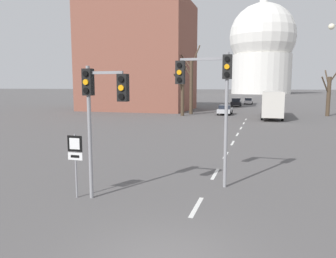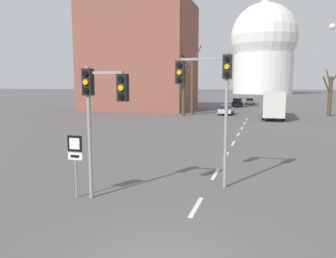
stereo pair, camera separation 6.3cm
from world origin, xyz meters
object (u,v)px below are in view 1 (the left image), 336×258
(traffic_signal_near_left, at_px, (100,99))
(route_sign_post, at_px, (75,155))
(sedan_far_left, at_px, (248,101))
(sedan_near_right, at_px, (271,100))
(sedan_mid_centre, at_px, (236,102))
(traffic_signal_centre_tall, at_px, (211,86))
(sedan_near_left, at_px, (225,110))
(city_bus, at_px, (272,102))

(traffic_signal_near_left, relative_size, route_sign_post, 2.03)
(sedan_far_left, bearing_deg, route_sign_post, -92.69)
(sedan_near_right, xyz_separation_m, sedan_mid_centre, (-7.05, -13.18, 0.01))
(route_sign_post, height_order, sedan_far_left, route_sign_post)
(traffic_signal_centre_tall, relative_size, sedan_mid_centre, 1.32)
(sedan_near_right, height_order, sedan_mid_centre, sedan_mid_centre)
(traffic_signal_centre_tall, height_order, sedan_near_left, traffic_signal_centre_tall)
(traffic_signal_near_left, xyz_separation_m, sedan_near_right, (7.16, 71.30, -2.87))
(sedan_near_left, xyz_separation_m, sedan_far_left, (1.98, 29.77, 0.00))
(traffic_signal_near_left, bearing_deg, traffic_signal_centre_tall, 37.87)
(traffic_signal_centre_tall, xyz_separation_m, sedan_far_left, (-1.39, 64.79, -3.46))
(traffic_signal_near_left, relative_size, sedan_mid_centre, 1.17)
(traffic_signal_near_left, distance_m, city_bus, 35.12)
(route_sign_post, distance_m, sedan_near_right, 71.90)
(sedan_near_right, relative_size, sedan_mid_centre, 1.07)
(sedan_far_left, xyz_separation_m, city_bus, (4.51, -33.10, 1.30))
(sedan_near_left, distance_m, sedan_near_right, 34.25)
(sedan_mid_centre, bearing_deg, sedan_far_left, 77.79)
(traffic_signal_near_left, distance_m, sedan_near_right, 71.71)
(traffic_signal_centre_tall, distance_m, sedan_mid_centre, 55.57)
(sedan_near_right, distance_m, sedan_mid_centre, 14.95)
(traffic_signal_near_left, height_order, city_bus, traffic_signal_near_left)
(traffic_signal_centre_tall, height_order, city_bus, traffic_signal_centre_tall)
(traffic_signal_centre_tall, relative_size, sedan_far_left, 1.27)
(traffic_signal_centre_tall, relative_size, city_bus, 0.51)
(sedan_near_left, distance_m, city_bus, 7.41)
(sedan_mid_centre, distance_m, city_bus, 24.60)
(sedan_near_right, bearing_deg, sedan_near_left, -101.78)
(route_sign_post, distance_m, sedan_near_left, 37.93)
(traffic_signal_near_left, relative_size, city_bus, 0.46)
(traffic_signal_near_left, distance_m, sedan_mid_centre, 58.19)
(route_sign_post, xyz_separation_m, sedan_mid_centre, (1.14, 58.25, -0.79))
(sedan_far_left, distance_m, city_bus, 33.43)
(traffic_signal_near_left, xyz_separation_m, city_bus, (6.66, 34.44, -1.67))
(city_bus, bearing_deg, traffic_signal_centre_tall, -95.62)
(route_sign_post, distance_m, sedan_mid_centre, 58.27)
(traffic_signal_centre_tall, xyz_separation_m, sedan_near_right, (3.62, 68.54, -3.36))
(sedan_far_left, bearing_deg, traffic_signal_centre_tall, -88.77)
(sedan_near_left, relative_size, sedan_mid_centre, 1.02)
(traffic_signal_near_left, relative_size, sedan_far_left, 1.13)
(sedan_near_left, height_order, sedan_near_right, sedan_near_right)
(traffic_signal_near_left, bearing_deg, sedan_near_right, 84.26)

